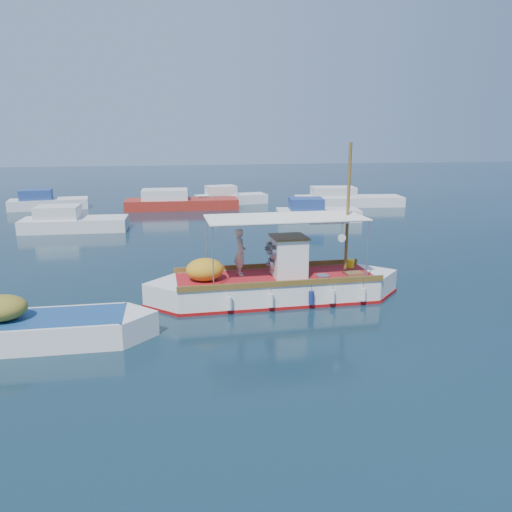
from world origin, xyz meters
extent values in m
plane|color=black|center=(0.00, 0.00, 0.00)|extent=(160.00, 160.00, 0.00)
cube|color=white|center=(0.05, 0.43, 0.34)|extent=(7.30, 2.49, 1.07)
cube|color=white|center=(-3.59, 0.40, 0.34)|extent=(2.43, 2.43, 1.07)
cube|color=white|center=(3.69, 0.46, 0.34)|extent=(2.43, 2.43, 1.07)
cube|color=maroon|center=(0.05, 0.43, 0.02)|extent=(7.40, 2.57, 0.17)
cube|color=#A4191F|center=(0.05, 0.43, 0.85)|extent=(7.30, 2.29, 0.06)
cube|color=brown|center=(0.04, 1.65, 0.97)|extent=(7.38, 0.16, 0.19)
cube|color=brown|center=(0.06, -0.79, 0.97)|extent=(7.38, 0.16, 0.19)
cube|color=white|center=(0.53, 0.44, 1.60)|extent=(1.18, 1.27, 1.46)
cube|color=brown|center=(0.53, 0.44, 2.36)|extent=(1.27, 1.37, 0.06)
cylinder|color=slate|center=(-0.10, 0.12, 1.89)|extent=(0.22, 0.49, 0.49)
cylinder|color=slate|center=(-0.10, 0.74, 1.89)|extent=(0.22, 0.49, 0.49)
cylinder|color=slate|center=(-0.10, 0.43, 1.36)|extent=(0.22, 0.49, 0.49)
cylinder|color=brown|center=(2.77, 0.45, 3.30)|extent=(0.12, 0.12, 4.85)
cylinder|color=brown|center=(1.99, 0.45, 2.91)|extent=(1.75, 0.09, 0.08)
cylinder|color=silver|center=(-2.39, 1.48, 1.97)|extent=(0.04, 0.04, 2.18)
cylinder|color=silver|center=(-2.37, -0.66, 1.97)|extent=(0.04, 0.04, 2.18)
cylinder|color=silver|center=(3.14, 1.53, 1.97)|extent=(0.04, 0.04, 2.18)
cylinder|color=silver|center=(3.16, -0.61, 1.97)|extent=(0.04, 0.04, 2.18)
cube|color=white|center=(0.39, 0.43, 3.08)|extent=(5.75, 2.38, 0.04)
ellipsoid|color=gold|center=(-2.57, 0.41, 1.28)|extent=(1.37, 1.17, 0.82)
cube|color=yellow|center=(1.31, 0.98, 1.07)|extent=(0.24, 0.18, 0.39)
cylinder|color=yellow|center=(3.25, 1.14, 1.04)|extent=(0.29, 0.29, 0.33)
cube|color=brown|center=(2.96, 0.07, 0.93)|extent=(0.63, 0.44, 0.12)
cylinder|color=#B2B2B2|center=(1.70, -0.09, 0.93)|extent=(0.49, 0.49, 0.12)
cylinder|color=white|center=(2.19, -0.57, 2.46)|extent=(0.29, 0.03, 0.29)
cylinder|color=white|center=(-1.88, -0.94, 0.44)|extent=(0.20, 0.20, 0.47)
cylinder|color=navy|center=(1.03, -0.92, 0.44)|extent=(0.20, 0.20, 0.47)
cylinder|color=white|center=(2.97, -0.90, 0.44)|extent=(0.20, 0.20, 0.47)
imported|color=#B3A494|center=(-1.21, 0.87, 1.76)|extent=(0.45, 0.66, 1.76)
cube|color=white|center=(-7.79, -2.19, 0.28)|extent=(5.15, 2.07, 1.00)
cube|color=white|center=(-5.23, -2.22, 0.28)|extent=(2.00, 2.00, 1.00)
cube|color=navy|center=(-7.79, -2.19, 0.76)|extent=(5.15, 1.85, 0.06)
ellipsoid|color=olive|center=(-8.68, -2.18, 1.15)|extent=(1.49, 1.22, 0.74)
cube|color=silver|center=(-9.50, 15.83, 0.30)|extent=(6.51, 2.64, 1.00)
cube|color=silver|center=(-10.46, 15.87, 1.20)|extent=(2.64, 2.14, 0.80)
cube|color=maroon|center=(-2.43, 24.01, 0.30)|extent=(9.11, 3.10, 1.00)
cube|color=silver|center=(-3.78, 24.05, 1.20)|extent=(3.69, 2.50, 0.80)
cube|color=silver|center=(6.79, 16.58, 0.30)|extent=(6.03, 2.94, 1.00)
cube|color=navy|center=(5.93, 16.70, 1.20)|extent=(2.54, 2.16, 0.80)
cube|color=silver|center=(11.57, 23.20, 0.30)|extent=(9.24, 3.71, 1.00)
cube|color=silver|center=(10.23, 23.37, 1.20)|extent=(3.84, 2.65, 0.80)
cube|color=silver|center=(-13.12, 26.02, 0.30)|extent=(6.29, 3.05, 1.00)
cube|color=navy|center=(-14.02, 25.90, 1.20)|extent=(2.65, 2.25, 0.80)
cube|color=silver|center=(1.91, 26.21, 0.30)|extent=(6.40, 2.98, 1.00)
cube|color=silver|center=(1.00, 26.06, 1.20)|extent=(2.71, 2.08, 0.80)
camera|label=1|loc=(-3.93, -16.89, 6.07)|focal=35.00mm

